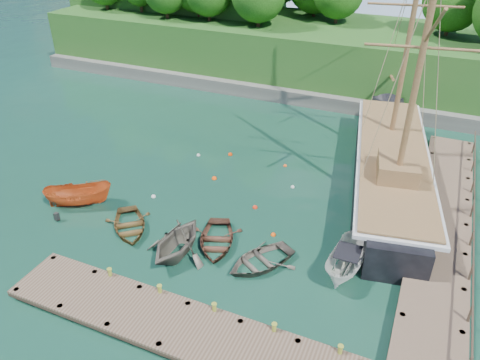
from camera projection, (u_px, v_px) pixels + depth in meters
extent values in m
plane|color=#153727|center=(223.00, 246.00, 27.10)|extent=(160.00, 160.00, 0.00)
cube|color=brown|center=(201.00, 333.00, 21.05)|extent=(20.00, 3.20, 0.12)
cube|color=#2E241B|center=(201.00, 335.00, 21.13)|extent=(20.00, 3.20, 0.20)
cylinder|color=#2E241B|center=(19.00, 297.00, 23.60)|extent=(0.28, 0.28, 1.10)
cylinder|color=#2E241B|center=(55.00, 265.00, 25.64)|extent=(0.28, 0.28, 1.10)
cube|color=brown|center=(443.00, 220.00, 28.37)|extent=(3.20, 24.00, 0.12)
cube|color=#2E241B|center=(442.00, 222.00, 28.45)|extent=(3.20, 24.00, 0.20)
cylinder|color=#2E241B|center=(433.00, 144.00, 38.23)|extent=(0.28, 0.28, 1.10)
cylinder|color=#2E241B|center=(468.00, 150.00, 37.34)|extent=(0.28, 0.28, 1.10)
cylinder|color=olive|center=(112.00, 284.00, 24.48)|extent=(0.26, 0.26, 0.45)
cylinder|color=olive|center=(161.00, 301.00, 23.45)|extent=(0.26, 0.26, 0.45)
cylinder|color=olive|center=(215.00, 319.00, 22.42)|extent=(0.26, 0.26, 0.45)
cylinder|color=olive|center=(274.00, 340.00, 21.40)|extent=(0.26, 0.26, 0.45)
imported|color=brown|center=(130.00, 229.00, 28.46)|extent=(4.73, 4.87, 0.82)
imported|color=#625C50|center=(178.00, 254.00, 26.52)|extent=(3.82, 4.39, 2.25)
imported|color=#523022|center=(216.00, 244.00, 27.24)|extent=(4.23, 4.92, 0.86)
imported|color=#585047|center=(260.00, 265.00, 25.76)|extent=(4.60, 4.97, 0.84)
imported|color=#C54F1D|center=(80.00, 205.00, 30.75)|extent=(4.60, 3.61, 1.69)
imported|color=white|center=(345.00, 272.00, 25.22)|extent=(2.07, 4.58, 1.72)
cube|color=black|center=(390.00, 175.00, 32.54)|extent=(7.22, 15.23, 3.04)
cube|color=black|center=(386.00, 121.00, 40.35)|extent=(3.37, 4.98, 2.74)
cube|color=black|center=(394.00, 251.00, 25.60)|extent=(3.93, 4.28, 2.89)
cube|color=silver|center=(393.00, 157.00, 31.77)|extent=(8.06, 19.77, 0.25)
cube|color=brown|center=(394.00, 153.00, 31.64)|extent=(7.57, 19.28, 0.12)
cube|color=brown|center=(397.00, 168.00, 28.73)|extent=(2.86, 3.37, 1.20)
cylinder|color=brown|center=(391.00, 75.00, 41.77)|extent=(1.43, 6.83, 1.69)
cylinder|color=brown|center=(413.00, 18.00, 30.57)|extent=(0.36, 0.36, 16.15)
cylinder|color=brown|center=(421.00, 62.00, 24.66)|extent=(0.36, 0.36, 14.86)
sphere|color=silver|center=(154.00, 197.00, 31.54)|extent=(0.32, 0.32, 0.32)
sphere|color=#FA4607|center=(214.00, 179.00, 33.56)|extent=(0.36, 0.36, 0.36)
sphere|color=red|center=(255.00, 208.00, 30.44)|extent=(0.33, 0.33, 0.33)
sphere|color=silver|center=(293.00, 187.00, 32.58)|extent=(0.27, 0.27, 0.27)
sphere|color=#EF3500|center=(230.00, 155.00, 36.68)|extent=(0.34, 0.34, 0.34)
sphere|color=#F55819|center=(285.00, 166.00, 35.14)|extent=(0.27, 0.27, 0.27)
sphere|color=silver|center=(198.00, 156.00, 36.58)|extent=(0.29, 0.29, 0.29)
sphere|color=#FA5009|center=(273.00, 235.00, 27.98)|extent=(0.31, 0.31, 0.31)
cube|color=#474744|center=(252.00, 86.00, 48.32)|extent=(50.00, 4.00, 1.40)
cube|color=#1F5318|center=(273.00, 48.00, 51.77)|extent=(50.00, 14.00, 6.00)
cube|color=#1F5318|center=(180.00, 11.00, 58.65)|extent=(24.00, 12.00, 10.00)
cylinder|color=#382616|center=(199.00, 10.00, 51.14)|extent=(0.36, 0.36, 1.40)
cylinder|color=#382616|center=(209.00, 14.00, 49.46)|extent=(0.36, 0.36, 1.40)
cylinder|color=#382616|center=(107.00, 3.00, 54.47)|extent=(0.36, 0.36, 1.40)
cylinder|color=#382616|center=(138.00, 0.00, 56.11)|extent=(0.36, 0.36, 1.40)
cylinder|color=#382616|center=(336.00, 16.00, 48.61)|extent=(0.36, 0.36, 1.40)
cylinder|color=#382616|center=(256.00, 11.00, 50.74)|extent=(0.36, 0.36, 1.40)
cylinder|color=#382616|center=(314.00, 10.00, 51.30)|extent=(0.36, 0.36, 1.40)
cylinder|color=#382616|center=(258.00, 19.00, 47.32)|extent=(0.36, 0.36, 1.40)
cylinder|color=#382616|center=(447.00, 28.00, 44.25)|extent=(0.36, 0.36, 1.40)
sphere|color=#193E0F|center=(453.00, 1.00, 42.98)|extent=(5.55, 5.55, 5.55)
cylinder|color=#382616|center=(198.00, 3.00, 54.33)|extent=(0.36, 0.36, 1.40)
cylinder|color=#382616|center=(141.00, 6.00, 53.22)|extent=(0.36, 0.36, 1.40)
cylinder|color=#382616|center=(186.00, 2.00, 54.97)|extent=(0.36, 0.36, 1.40)
cylinder|color=#382616|center=(316.00, 1.00, 55.62)|extent=(0.36, 0.36, 1.40)
cylinder|color=#382616|center=(245.00, 8.00, 51.98)|extent=(0.36, 0.36, 1.40)
cylinder|color=#382616|center=(152.00, 3.00, 54.35)|extent=(0.36, 0.36, 1.40)
cylinder|color=#382616|center=(167.00, 12.00, 50.49)|extent=(0.36, 0.36, 1.40)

